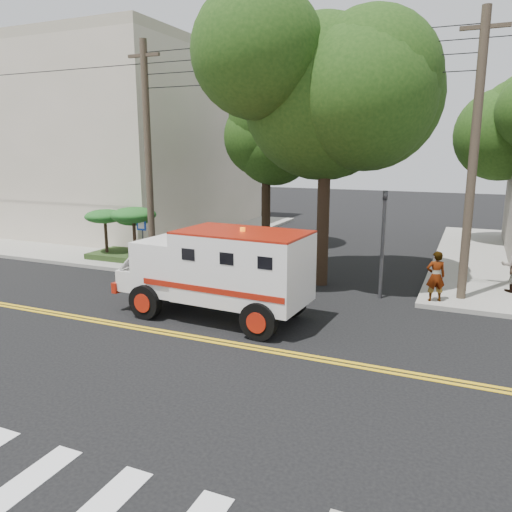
% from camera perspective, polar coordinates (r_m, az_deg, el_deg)
% --- Properties ---
extents(ground, '(100.00, 100.00, 0.00)m').
position_cam_1_polar(ground, '(13.49, -6.74, -9.30)').
color(ground, black).
rests_on(ground, ground).
extents(sidewalk_nw, '(17.00, 17.00, 0.15)m').
position_cam_1_polar(sidewalk_nw, '(31.79, -15.58, 2.98)').
color(sidewalk_nw, gray).
rests_on(sidewalk_nw, ground).
extents(building_left, '(16.00, 14.00, 10.00)m').
position_cam_1_polar(building_left, '(33.85, -17.14, 12.06)').
color(building_left, '#BBB299').
rests_on(building_left, sidewalk_nw).
extents(utility_pole_left, '(0.28, 0.28, 9.00)m').
position_cam_1_polar(utility_pole_left, '(20.66, -12.20, 10.75)').
color(utility_pole_left, '#382D23').
rests_on(utility_pole_left, ground).
extents(utility_pole_right, '(0.28, 0.28, 9.00)m').
position_cam_1_polar(utility_pole_right, '(17.00, 23.55, 9.77)').
color(utility_pole_right, '#382D23').
rests_on(utility_pole_right, ground).
extents(tree_main, '(6.08, 5.70, 9.85)m').
position_cam_1_polar(tree_main, '(17.73, 9.29, 19.42)').
color(tree_main, black).
rests_on(tree_main, ground).
extents(tree_left, '(4.48, 4.20, 7.70)m').
position_cam_1_polar(tree_left, '(24.36, 1.71, 14.09)').
color(tree_left, black).
rests_on(tree_left, ground).
extents(traffic_signal, '(0.15, 0.18, 3.60)m').
position_cam_1_polar(traffic_signal, '(16.82, 14.34, 2.58)').
color(traffic_signal, '#3F3F42').
rests_on(traffic_signal, ground).
extents(accessibility_sign, '(0.45, 0.10, 2.02)m').
position_cam_1_polar(accessibility_sign, '(21.45, -12.87, 2.34)').
color(accessibility_sign, '#3F3F42').
rests_on(accessibility_sign, ground).
extents(palm_planter, '(3.52, 2.63, 2.36)m').
position_cam_1_polar(palm_planter, '(22.50, -14.76, 3.42)').
color(palm_planter, '#1E3314').
rests_on(palm_planter, sidewalk_nw).
extents(armored_truck, '(5.96, 2.64, 2.66)m').
position_cam_1_polar(armored_truck, '(14.54, -4.14, -1.40)').
color(armored_truck, white).
rests_on(armored_truck, ground).
extents(pedestrian_a, '(0.69, 0.57, 1.63)m').
position_cam_1_polar(pedestrian_a, '(16.79, 19.85, -2.18)').
color(pedestrian_a, gray).
rests_on(pedestrian_a, sidewalk_ne).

